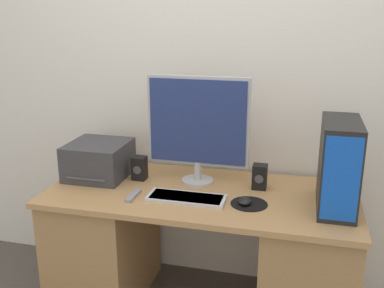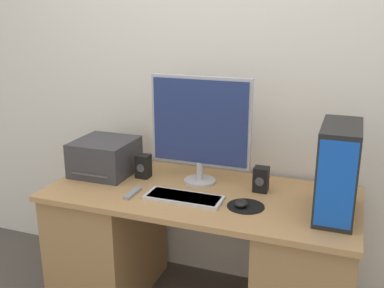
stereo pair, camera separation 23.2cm
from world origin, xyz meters
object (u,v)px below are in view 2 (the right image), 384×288
Objects in this scene: keyboard at (184,198)px; mouse at (241,203)px; speaker_left at (143,166)px; printer at (105,157)px; speaker_right at (261,179)px; monitor at (200,125)px; remote_control at (133,193)px; computer_tower at (338,171)px.

mouse is at bearing 1.89° from keyboard.
mouse is 0.56× the size of speaker_left.
speaker_left is at bearing 147.30° from keyboard.
printer is 0.24m from speaker_left.
speaker_right is at bearing 35.29° from keyboard.
monitor is 3.91× the size of remote_control.
printer is (-1.30, 0.11, -0.12)m from computer_tower.
remote_control is at bearing -155.95° from speaker_right.
computer_tower is at bearing -4.99° from printer.
monitor is 4.42× the size of speaker_left.
keyboard is at bearing -178.11° from mouse.
speaker_left is 0.68m from speaker_right.
speaker_right reaches higher than mouse.
computer_tower is 1.08m from speaker_left.
computer_tower is at bearing -12.89° from monitor.
speaker_right is (0.34, 0.24, 0.06)m from keyboard.
speaker_left is (-0.33, 0.21, 0.06)m from keyboard.
printer is 2.24× the size of remote_control.
speaker_left is 0.26m from remote_control.
mouse is 0.56× the size of speaker_right.
keyboard is 5.26× the size of mouse.
keyboard is at bearing -144.71° from speaker_right.
monitor is at bearing 5.30° from printer.
computer_tower is (0.73, 0.09, 0.21)m from keyboard.
mouse is 0.17× the size of computer_tower.
monitor is 4.42× the size of speaker_right.
mouse is at bearing -39.30° from monitor.
speaker_left reaches higher than mouse.
speaker_right is 0.68m from remote_control.
remote_control is at bearing -133.53° from monitor.
keyboard reaches higher than remote_control.
monitor is 0.43m from speaker_right.
monitor is 1.36× the size of computer_tower.
speaker_right is at bearing 78.70° from mouse.
printer is at bearing -174.70° from monitor.
mouse is 0.22× the size of printer.
computer_tower is 1.28× the size of printer.
printer is at bearing 142.08° from remote_control.
keyboard is 2.62× the size of remote_control.
printer is (-0.58, 0.20, 0.09)m from keyboard.
speaker_left is (-0.33, -0.04, -0.26)m from monitor.
monitor reaches higher than computer_tower.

